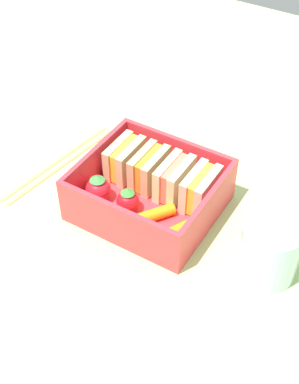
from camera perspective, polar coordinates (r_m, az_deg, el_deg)
ground_plane at (r=66.93cm, az=-0.00°, el=-2.29°), size 120.00×120.00×2.00cm
bento_tray at (r=65.79cm, az=-0.00°, el=-1.32°), size 16.15×14.47×1.20cm
bento_rim at (r=63.64cm, az=-0.00°, el=0.64°), size 16.15×14.47×4.98cm
sandwich_left at (r=67.75cm, az=-2.64°, el=3.54°), size 2.95×5.70×4.57cm
sandwich_center_left at (r=66.27cm, az=-0.04°, el=2.51°), size 2.95×5.70×4.57cm
sandwich_center at (r=64.95cm, az=2.66°, el=1.42°), size 2.95×5.70×4.57cm
sandwich_center_right at (r=63.80cm, az=5.47°, el=0.29°), size 2.95×5.70×4.57cm
strawberry_left at (r=64.77cm, az=-5.51°, el=0.34°), size 3.09×3.09×3.69cm
strawberry_far_left at (r=63.29cm, az=-2.32°, el=-0.94°), size 2.75×2.75×3.35cm
carrot_stick_far_left at (r=62.65cm, az=0.35°, el=-2.49°), size 4.29×5.27×1.46cm
carrot_stick_left at (r=61.01cm, az=3.03°, el=-4.17°), size 3.64×5.10×1.52cm
chopstick_pair at (r=73.08cm, az=-9.61°, el=3.18°), size 4.34×19.43×0.70cm
drinking_glass at (r=58.38cm, az=12.62°, el=-6.04°), size 6.53×6.53×7.13cm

